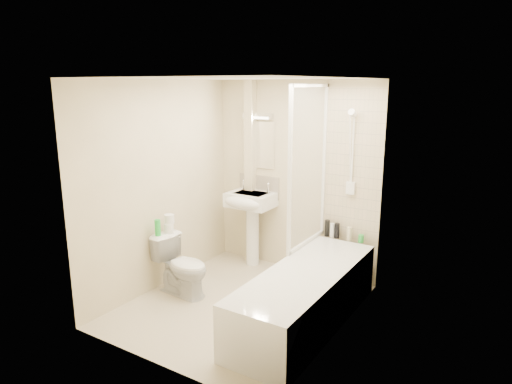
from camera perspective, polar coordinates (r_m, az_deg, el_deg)
The scene contains 24 objects.
floor at distance 5.10m, azimuth -2.04°, elevation -14.02°, with size 2.50×2.50×0.00m, color beige.
wall_back at distance 5.72m, azimuth 4.87°, elevation 1.77°, with size 2.20×0.02×2.40m, color beige.
wall_left at distance 5.35m, azimuth -11.97°, elevation 0.71°, with size 0.02×2.50×2.40m, color beige.
wall_right at distance 4.18m, azimuth 10.45°, elevation -2.80°, with size 0.02×2.50×2.40m, color beige.
ceiling at distance 4.53m, azimuth -2.30°, elevation 14.03°, with size 2.20×2.50×0.02m, color white.
tile_back at distance 5.38m, azimuth 11.99°, elevation 3.21°, with size 0.70×0.01×1.75m, color beige.
tile_right at distance 4.18m, azimuth 10.73°, elevation 0.38°, with size 0.01×2.10×1.75m, color beige.
pipe_boxing at distance 5.98m, azimuth -0.69°, elevation 2.31°, with size 0.12×0.12×2.40m, color beige.
splashback at distance 6.00m, azimuth 0.37°, elevation 0.70°, with size 0.60×0.01×0.30m, color beige.
mirror at distance 5.90m, azimuth 0.37°, elevation 5.91°, with size 0.46×0.01×0.60m, color white.
strip_light at distance 5.85m, azimuth 0.26°, elevation 9.48°, with size 0.42×0.07×0.07m, color silver.
bathtub at distance 4.69m, azimuth 6.18°, elevation -12.77°, with size 0.70×2.10×0.55m.
shower_screen at distance 5.11m, azimuth 6.60°, elevation 3.17°, with size 0.04×0.92×1.80m.
shower_fixture at distance 5.32m, azimuth 11.87°, elevation 4.42°, with size 0.10×0.16×0.99m.
pedestal_sink at distance 5.87m, azimuth -0.79°, elevation -2.04°, with size 0.58×0.52×1.12m.
bottle_black_a at distance 5.58m, azimuth 8.88°, elevation -4.48°, with size 0.06×0.06×0.20m, color black.
bottle_white_a at distance 5.56m, azimuth 9.51°, elevation -4.74°, with size 0.05×0.05×0.17m, color white.
bottle_black_b at distance 5.54m, azimuth 10.08°, elevation -4.78°, with size 0.06×0.06×0.18m, color black.
bottle_cream at distance 5.49m, azimuth 11.58°, elevation -5.13°, with size 0.06×0.06×0.16m, color beige.
bottle_green at distance 5.46m, azimuth 12.99°, elevation -5.70°, with size 0.06×0.06×0.09m, color green.
toilet at distance 5.30m, azimuth -9.19°, elevation -9.08°, with size 0.69×0.43×0.68m, color white.
toilet_roll_lower at distance 5.36m, azimuth -10.84°, elevation -4.45°, with size 0.11×0.11×0.10m, color white.
toilet_roll_upper at distance 5.34m, azimuth -10.79°, elevation -3.33°, with size 0.11×0.11×0.10m, color white.
green_bottle at distance 5.25m, azimuth -12.19°, elevation -4.38°, with size 0.07×0.07×0.19m, color green.
Camera 1 is at (2.55, -3.75, 2.35)m, focal length 32.00 mm.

